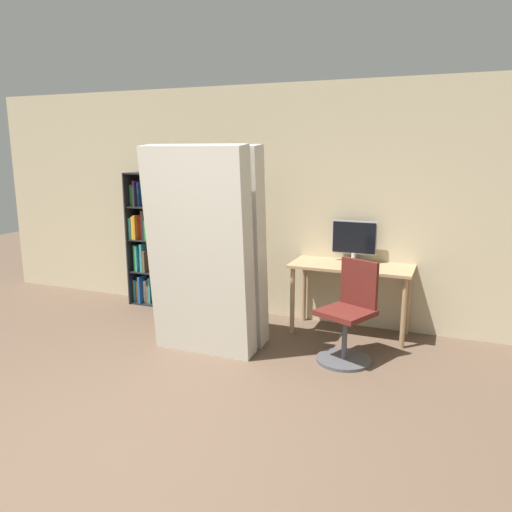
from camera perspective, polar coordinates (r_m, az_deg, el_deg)
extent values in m
plane|color=brown|center=(3.59, -18.42, -21.95)|extent=(16.00, 16.00, 0.00)
cube|color=#C6B793|center=(5.89, 1.84, 5.98)|extent=(8.00, 0.06, 2.70)
cube|color=tan|center=(5.42, 10.85, -1.17)|extent=(1.29, 0.56, 0.03)
cylinder|color=tan|center=(5.45, 4.18, -5.08)|extent=(0.05, 0.05, 0.74)
cylinder|color=tan|center=(5.23, 16.51, -6.30)|extent=(0.05, 0.05, 0.74)
cylinder|color=tan|center=(5.86, 5.51, -3.90)|extent=(0.05, 0.05, 0.74)
cylinder|color=tan|center=(5.65, 16.97, -4.97)|extent=(0.05, 0.05, 0.74)
cylinder|color=#B7B7BC|center=(5.57, 11.04, -0.57)|extent=(0.20, 0.20, 0.02)
cylinder|color=#B7B7BC|center=(5.56, 11.06, -0.05)|extent=(0.04, 0.04, 0.08)
cube|color=#B7B7BC|center=(5.52, 11.16, 2.10)|extent=(0.49, 0.02, 0.36)
cube|color=black|center=(5.52, 11.14, 2.09)|extent=(0.46, 0.03, 0.34)
cylinder|color=#4C4C51|center=(4.92, 9.99, -11.59)|extent=(0.52, 0.52, 0.03)
cylinder|color=#4C4C51|center=(4.83, 10.09, -9.10)|extent=(0.05, 0.05, 0.43)
cube|color=#591E19|center=(4.75, 10.20, -6.40)|extent=(0.58, 0.58, 0.05)
cube|color=#591E19|center=(4.84, 11.71, -3.04)|extent=(0.38, 0.20, 0.45)
cube|color=black|center=(6.66, -13.82, 1.97)|extent=(0.02, 0.32, 1.69)
cube|color=black|center=(6.21, -7.43, 1.50)|extent=(0.02, 0.32, 1.69)
cube|color=black|center=(6.55, -10.02, 1.97)|extent=(0.87, 0.02, 1.69)
cube|color=black|center=(6.62, -10.45, -5.41)|extent=(0.83, 0.29, 0.02)
cube|color=black|center=(6.51, -10.59, -1.89)|extent=(0.83, 0.29, 0.02)
cube|color=black|center=(6.42, -10.74, 1.74)|extent=(0.83, 0.29, 0.02)
cube|color=black|center=(6.36, -10.88, 5.46)|extent=(0.83, 0.29, 0.02)
cube|color=black|center=(6.33, -11.03, 9.22)|extent=(0.83, 0.29, 0.02)
cube|color=teal|center=(6.80, -13.23, -3.72)|extent=(0.03, 0.21, 0.29)
cube|color=orange|center=(6.78, -13.02, -3.80)|extent=(0.02, 0.18, 0.28)
cube|color=#1E4C9E|center=(6.76, -12.72, -3.73)|extent=(0.03, 0.16, 0.30)
cube|color=#1E4C9E|center=(6.70, -12.71, -3.64)|extent=(0.03, 0.23, 0.35)
cube|color=silver|center=(6.73, -12.12, -3.81)|extent=(0.04, 0.20, 0.29)
cube|color=brown|center=(6.69, -11.96, -4.10)|extent=(0.04, 0.17, 0.25)
cube|color=teal|center=(6.68, -11.64, -3.72)|extent=(0.03, 0.21, 0.34)
cube|color=#232328|center=(6.73, -13.25, -0.39)|extent=(0.03, 0.20, 0.25)
cube|color=#287A38|center=(6.66, -13.27, -0.13)|extent=(0.04, 0.19, 0.34)
cube|color=teal|center=(6.62, -13.16, -0.24)|extent=(0.02, 0.17, 0.33)
cube|color=#287A38|center=(6.66, -12.51, -0.32)|extent=(0.03, 0.16, 0.29)
cube|color=teal|center=(6.59, -12.46, -0.10)|extent=(0.03, 0.24, 0.36)
cube|color=brown|center=(6.57, -12.21, -0.50)|extent=(0.03, 0.23, 0.28)
cube|color=teal|center=(6.61, -13.71, 3.17)|extent=(0.03, 0.23, 0.27)
cube|color=gold|center=(6.58, -13.45, 3.22)|extent=(0.03, 0.21, 0.29)
cube|color=orange|center=(6.55, -13.24, 3.27)|extent=(0.03, 0.22, 0.31)
cube|color=red|center=(6.57, -12.67, 3.32)|extent=(0.03, 0.18, 0.31)
cube|color=brown|center=(6.54, -12.44, 3.56)|extent=(0.04, 0.19, 0.36)
cube|color=#232328|center=(6.50, -12.25, 3.27)|extent=(0.03, 0.24, 0.31)
cube|color=#287A38|center=(6.47, -12.04, 2.98)|extent=(0.03, 0.23, 0.25)
cube|color=teal|center=(6.48, -11.63, 3.15)|extent=(0.02, 0.21, 0.28)
cube|color=teal|center=(6.45, -11.44, 3.06)|extent=(0.03, 0.24, 0.27)
cube|color=#287A38|center=(6.59, -13.66, 6.79)|extent=(0.03, 0.19, 0.27)
cube|color=#7A2D84|center=(6.56, -13.41, 7.00)|extent=(0.03, 0.17, 0.32)
cube|color=#232328|center=(6.51, -13.35, 6.67)|extent=(0.04, 0.21, 0.25)
cube|color=#1E4C9E|center=(6.51, -12.96, 6.92)|extent=(0.02, 0.17, 0.30)
cube|color=beige|center=(4.76, -6.48, 0.36)|extent=(1.02, 0.41, 2.03)
cube|color=beige|center=(4.55, -0.88, -0.12)|extent=(0.01, 0.42, 1.99)
cube|color=beige|center=(5.05, -4.67, 1.07)|extent=(1.02, 0.40, 2.02)
cube|color=beige|center=(4.85, 0.66, 0.64)|extent=(0.01, 0.40, 1.99)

